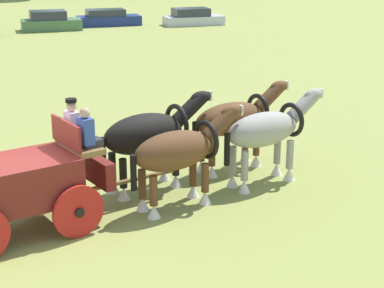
% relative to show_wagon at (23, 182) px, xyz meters
% --- Properties ---
extents(ground_plane, '(220.00, 220.00, 0.00)m').
position_rel_show_wagon_xyz_m(ground_plane, '(-0.18, -0.03, -1.11)').
color(ground_plane, olive).
extents(show_wagon, '(5.47, 2.31, 2.61)m').
position_rel_show_wagon_xyz_m(show_wagon, '(0.00, 0.00, 0.00)').
color(show_wagon, maroon).
rests_on(show_wagon, ground).
extents(draft_horse_rear_near, '(3.11, 1.34, 2.24)m').
position_rel_show_wagon_xyz_m(draft_horse_rear_near, '(3.21, 1.27, 0.26)').
color(draft_horse_rear_near, black).
rests_on(draft_horse_rear_near, ground).
extents(draft_horse_rear_off, '(3.01, 1.24, 2.16)m').
position_rel_show_wagon_xyz_m(draft_horse_rear_off, '(3.47, -0.00, 0.18)').
color(draft_horse_rear_off, brown).
rests_on(draft_horse_rear_off, ground).
extents(draft_horse_lead_near, '(3.13, 1.23, 2.18)m').
position_rel_show_wagon_xyz_m(draft_horse_lead_near, '(5.79, 1.76, 0.21)').
color(draft_horse_lead_near, brown).
rests_on(draft_horse_lead_near, ground).
extents(draft_horse_lead_off, '(3.12, 1.23, 2.20)m').
position_rel_show_wagon_xyz_m(draft_horse_lead_off, '(6.03, 0.48, 0.23)').
color(draft_horse_lead_off, '#9E998E').
rests_on(draft_horse_lead_off, ground).
extents(parked_vehicle_e, '(4.14, 2.31, 1.32)m').
position_rel_show_wagon_xyz_m(parked_vehicle_e, '(7.34, 31.29, -0.54)').
color(parked_vehicle_e, '#477047').
rests_on(parked_vehicle_e, ground).
extents(parked_vehicle_f, '(4.62, 2.28, 1.15)m').
position_rel_show_wagon_xyz_m(parked_vehicle_f, '(11.67, 32.22, -0.61)').
color(parked_vehicle_f, navy).
rests_on(parked_vehicle_f, ground).
extents(parked_vehicle_g, '(4.37, 2.27, 1.20)m').
position_rel_show_wagon_xyz_m(parked_vehicle_g, '(17.31, 29.96, -0.60)').
color(parked_vehicle_g, silver).
rests_on(parked_vehicle_g, ground).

